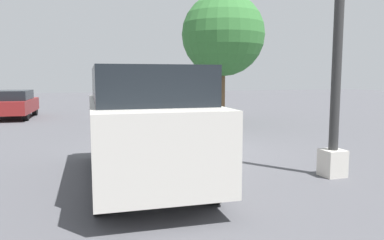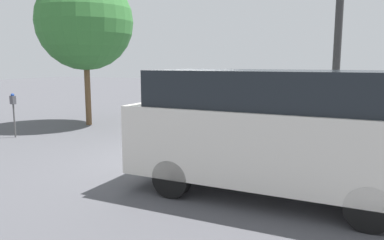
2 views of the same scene
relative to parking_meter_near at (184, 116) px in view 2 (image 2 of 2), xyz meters
name	(u,v)px [view 2 (image 2 of 2)]	position (x,y,z in m)	size (l,w,h in m)	color
ground_plane	(177,160)	(0.02, -0.43, -1.03)	(80.00, 80.00, 0.00)	#4C4C51
parking_meter_near	(184,116)	(0.00, 0.00, 0.00)	(0.22, 0.16, 1.40)	#4C4C4C
parking_meter_far	(13,105)	(-5.87, 0.06, 0.00)	(0.22, 0.16, 1.39)	#4C4C4C
lamp_post	(336,70)	(3.40, 1.82, 1.11)	(0.44, 0.44, 5.83)	beige
parked_van	(272,129)	(2.57, -1.92, 0.16)	(5.10, 2.16, 2.21)	beige
street_tree	(85,22)	(-5.30, 2.95, 2.76)	(3.50, 3.50, 5.55)	brown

